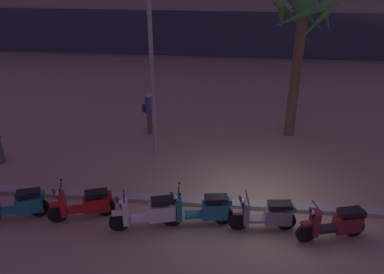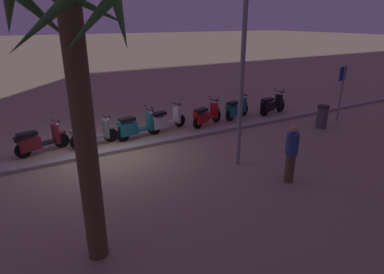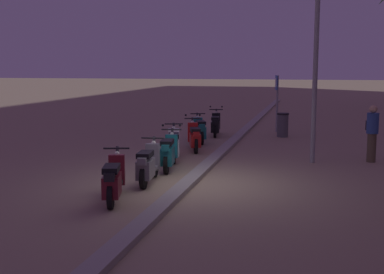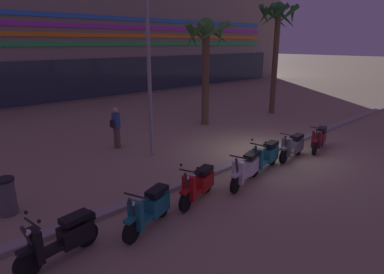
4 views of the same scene
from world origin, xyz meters
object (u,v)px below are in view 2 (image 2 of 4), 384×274
at_px(street_lamp, 245,24).
at_px(scooter_teal_last_in_row, 236,109).
at_px(litter_bin, 322,117).
at_px(scooter_maroon_mid_front, 38,141).
at_px(scooter_black_lead_nearest, 271,105).
at_px(scooter_teal_gap_after_mid, 135,127).
at_px(scooter_grey_mid_centre, 90,134).
at_px(scooter_white_tail_end, 165,120).
at_px(palm_tree_mid_walkway, 73,45).
at_px(crossing_sign, 342,87).
at_px(pedestrian_by_palm_tree, 292,152).
at_px(scooter_red_mid_rear, 205,116).

bearing_deg(street_lamp, scooter_teal_last_in_row, -126.02).
bearing_deg(litter_bin, scooter_maroon_mid_front, -14.74).
height_order(scooter_black_lead_nearest, scooter_teal_gap_after_mid, same).
height_order(scooter_teal_gap_after_mid, scooter_grey_mid_centre, scooter_teal_gap_after_mid).
bearing_deg(litter_bin, scooter_white_tail_end, -25.74).
bearing_deg(scooter_grey_mid_centre, scooter_teal_last_in_row, -177.94).
distance_m(scooter_teal_gap_after_mid, litter_bin, 7.68).
bearing_deg(palm_tree_mid_walkway, crossing_sign, -162.75).
relative_size(scooter_maroon_mid_front, pedestrian_by_palm_tree, 1.07).
xyz_separation_m(scooter_teal_last_in_row, scooter_grey_mid_centre, (6.57, 0.24, -0.00)).
relative_size(scooter_black_lead_nearest, scooter_white_tail_end, 0.95).
height_order(scooter_teal_last_in_row, scooter_maroon_mid_front, same).
xyz_separation_m(crossing_sign, litter_bin, (1.46, 0.36, -1.02)).
bearing_deg(crossing_sign, pedestrian_by_palm_tree, 27.39).
bearing_deg(scooter_maroon_mid_front, palm_tree_mid_walkway, 94.29).
distance_m(scooter_teal_last_in_row, street_lamp, 6.21).
bearing_deg(scooter_black_lead_nearest, street_lamp, 38.16).
xyz_separation_m(scooter_black_lead_nearest, scooter_white_tail_end, (5.49, -0.19, 0.01)).
height_order(scooter_black_lead_nearest, scooter_teal_last_in_row, scooter_black_lead_nearest).
bearing_deg(scooter_grey_mid_centre, litter_bin, 163.60).
height_order(scooter_teal_last_in_row, crossing_sign, crossing_sign).
relative_size(palm_tree_mid_walkway, litter_bin, 5.56).
relative_size(scooter_red_mid_rear, scooter_maroon_mid_front, 0.96).
xyz_separation_m(scooter_teal_last_in_row, street_lamp, (2.92, 4.02, 3.72)).
distance_m(scooter_grey_mid_centre, pedestrian_by_palm_tree, 6.87).
height_order(scooter_teal_gap_after_mid, street_lamp, street_lamp).
bearing_deg(scooter_white_tail_end, scooter_teal_gap_after_mid, 10.15).
relative_size(scooter_white_tail_end, scooter_teal_gap_after_mid, 0.98).
height_order(scooter_maroon_mid_front, crossing_sign, crossing_sign).
bearing_deg(litter_bin, crossing_sign, -166.19).
relative_size(scooter_black_lead_nearest, scooter_maroon_mid_front, 0.97).
distance_m(scooter_white_tail_end, scooter_grey_mid_centre, 3.01).
distance_m(pedestrian_by_palm_tree, street_lamp, 3.72).
height_order(palm_tree_mid_walkway, street_lamp, street_lamp).
xyz_separation_m(scooter_white_tail_end, scooter_teal_gap_after_mid, (1.36, 0.24, 0.01)).
distance_m(pedestrian_by_palm_tree, litter_bin, 5.51).
distance_m(scooter_teal_gap_after_mid, scooter_maroon_mid_front, 3.35).
xyz_separation_m(scooter_grey_mid_centre, pedestrian_by_palm_tree, (-4.17, 5.45, 0.44)).
xyz_separation_m(scooter_white_tail_end, scooter_maroon_mid_front, (4.70, 0.05, -0.01)).
distance_m(scooter_white_tail_end, scooter_teal_gap_after_mid, 1.38).
relative_size(scooter_grey_mid_centre, pedestrian_by_palm_tree, 1.05).
xyz_separation_m(scooter_maroon_mid_front, street_lamp, (-5.34, 3.95, 3.72)).
distance_m(scooter_white_tail_end, palm_tree_mid_walkway, 8.17).
height_order(palm_tree_mid_walkway, pedestrian_by_palm_tree, palm_tree_mid_walkway).
relative_size(scooter_black_lead_nearest, pedestrian_by_palm_tree, 1.04).
height_order(scooter_white_tail_end, pedestrian_by_palm_tree, pedestrian_by_palm_tree).
distance_m(scooter_teal_last_in_row, palm_tree_mid_walkway, 10.49).
height_order(scooter_white_tail_end, palm_tree_mid_walkway, palm_tree_mid_walkway).
bearing_deg(street_lamp, scooter_black_lead_nearest, -141.84).
height_order(scooter_teal_last_in_row, scooter_grey_mid_centre, same).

